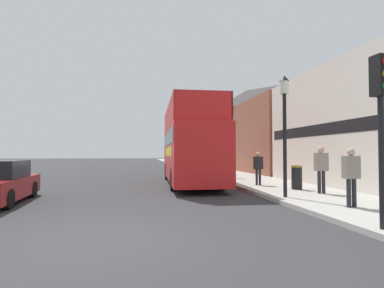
{
  "coord_description": "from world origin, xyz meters",
  "views": [
    {
      "loc": [
        0.71,
        -6.03,
        1.69
      ],
      "look_at": [
        3.7,
        10.72,
        2.21
      ],
      "focal_mm": 28.0,
      "sensor_mm": 36.0,
      "label": 1
    }
  ],
  "objects_px": {
    "lamp_post_nearest": "(285,112)",
    "pedestrian_second": "(321,165)",
    "traffic_signal": "(382,101)",
    "lamp_post_second": "(214,128)",
    "litter_bin": "(297,177)",
    "tour_bus": "(190,149)",
    "pedestrian_third": "(258,165)",
    "parked_car_ahead_of_bus": "(184,166)",
    "pedestrian_nearest": "(351,172)"
  },
  "relations": [
    {
      "from": "lamp_post_nearest",
      "to": "pedestrian_second",
      "type": "bearing_deg",
      "value": 19.27
    },
    {
      "from": "pedestrian_second",
      "to": "traffic_signal",
      "type": "bearing_deg",
      "value": -111.28
    },
    {
      "from": "lamp_post_second",
      "to": "litter_bin",
      "type": "relative_size",
      "value": 4.62
    },
    {
      "from": "tour_bus",
      "to": "traffic_signal",
      "type": "height_order",
      "value": "tour_bus"
    },
    {
      "from": "traffic_signal",
      "to": "pedestrian_third",
      "type": "bearing_deg",
      "value": 84.57
    },
    {
      "from": "tour_bus",
      "to": "lamp_post_nearest",
      "type": "bearing_deg",
      "value": -67.52
    },
    {
      "from": "tour_bus",
      "to": "lamp_post_second",
      "type": "distance_m",
      "value": 4.4
    },
    {
      "from": "parked_car_ahead_of_bus",
      "to": "litter_bin",
      "type": "bearing_deg",
      "value": -72.43
    },
    {
      "from": "pedestrian_nearest",
      "to": "litter_bin",
      "type": "bearing_deg",
      "value": 81.12
    },
    {
      "from": "tour_bus",
      "to": "lamp_post_second",
      "type": "height_order",
      "value": "lamp_post_second"
    },
    {
      "from": "tour_bus",
      "to": "parked_car_ahead_of_bus",
      "type": "relative_size",
      "value": 2.29
    },
    {
      "from": "tour_bus",
      "to": "parked_car_ahead_of_bus",
      "type": "bearing_deg",
      "value": 86.62
    },
    {
      "from": "tour_bus",
      "to": "pedestrian_nearest",
      "type": "distance_m",
      "value": 9.22
    },
    {
      "from": "parked_car_ahead_of_bus",
      "to": "pedestrian_second",
      "type": "distance_m",
      "value": 13.33
    },
    {
      "from": "parked_car_ahead_of_bus",
      "to": "traffic_signal",
      "type": "height_order",
      "value": "traffic_signal"
    },
    {
      "from": "parked_car_ahead_of_bus",
      "to": "pedestrian_third",
      "type": "distance_m",
      "value": 9.85
    },
    {
      "from": "tour_bus",
      "to": "pedestrian_nearest",
      "type": "relative_size",
      "value": 5.78
    },
    {
      "from": "parked_car_ahead_of_bus",
      "to": "litter_bin",
      "type": "distance_m",
      "value": 11.93
    },
    {
      "from": "pedestrian_third",
      "to": "litter_bin",
      "type": "xyz_separation_m",
      "value": [
        0.95,
        -1.91,
        -0.42
      ]
    },
    {
      "from": "pedestrian_second",
      "to": "lamp_post_nearest",
      "type": "xyz_separation_m",
      "value": [
        -1.83,
        -0.64,
        1.93
      ]
    },
    {
      "from": "pedestrian_second",
      "to": "lamp_post_nearest",
      "type": "height_order",
      "value": "lamp_post_nearest"
    },
    {
      "from": "tour_bus",
      "to": "traffic_signal",
      "type": "bearing_deg",
      "value": -76.23
    },
    {
      "from": "parked_car_ahead_of_bus",
      "to": "traffic_signal",
      "type": "xyz_separation_m",
      "value": [
        1.41,
        -18.01,
        2.08
      ]
    },
    {
      "from": "lamp_post_nearest",
      "to": "pedestrian_third",
      "type": "bearing_deg",
      "value": 80.89
    },
    {
      "from": "tour_bus",
      "to": "pedestrian_second",
      "type": "bearing_deg",
      "value": -51.75
    },
    {
      "from": "lamp_post_nearest",
      "to": "lamp_post_second",
      "type": "relative_size",
      "value": 0.92
    },
    {
      "from": "tour_bus",
      "to": "pedestrian_second",
      "type": "relative_size",
      "value": 5.45
    },
    {
      "from": "lamp_post_second",
      "to": "pedestrian_nearest",
      "type": "bearing_deg",
      "value": -85.33
    },
    {
      "from": "pedestrian_second",
      "to": "traffic_signal",
      "type": "height_order",
      "value": "traffic_signal"
    },
    {
      "from": "tour_bus",
      "to": "pedestrian_third",
      "type": "bearing_deg",
      "value": -37.8
    },
    {
      "from": "traffic_signal",
      "to": "lamp_post_nearest",
      "type": "relative_size",
      "value": 0.83
    },
    {
      "from": "tour_bus",
      "to": "lamp_post_nearest",
      "type": "distance_m",
      "value": 6.96
    },
    {
      "from": "pedestrian_nearest",
      "to": "pedestrian_third",
      "type": "bearing_deg",
      "value": 92.77
    },
    {
      "from": "litter_bin",
      "to": "pedestrian_nearest",
      "type": "bearing_deg",
      "value": -98.88
    },
    {
      "from": "parked_car_ahead_of_bus",
      "to": "traffic_signal",
      "type": "relative_size",
      "value": 1.2
    },
    {
      "from": "pedestrian_nearest",
      "to": "lamp_post_second",
      "type": "height_order",
      "value": "lamp_post_second"
    },
    {
      "from": "tour_bus",
      "to": "pedestrian_third",
      "type": "xyz_separation_m",
      "value": [
        2.95,
        -2.52,
        -0.81
      ]
    },
    {
      "from": "parked_car_ahead_of_bus",
      "to": "lamp_post_nearest",
      "type": "height_order",
      "value": "lamp_post_nearest"
    },
    {
      "from": "pedestrian_second",
      "to": "pedestrian_third",
      "type": "xyz_separation_m",
      "value": [
        -1.2,
        3.28,
        -0.12
      ]
    },
    {
      "from": "traffic_signal",
      "to": "pedestrian_nearest",
      "type": "bearing_deg",
      "value": 64.86
    },
    {
      "from": "lamp_post_nearest",
      "to": "lamp_post_second",
      "type": "distance_m",
      "value": 9.92
    },
    {
      "from": "pedestrian_second",
      "to": "pedestrian_third",
      "type": "distance_m",
      "value": 3.5
    },
    {
      "from": "traffic_signal",
      "to": "lamp_post_nearest",
      "type": "height_order",
      "value": "lamp_post_nearest"
    },
    {
      "from": "lamp_post_nearest",
      "to": "litter_bin",
      "type": "relative_size",
      "value": 4.25
    },
    {
      "from": "pedestrian_third",
      "to": "traffic_signal",
      "type": "height_order",
      "value": "traffic_signal"
    },
    {
      "from": "lamp_post_nearest",
      "to": "lamp_post_second",
      "type": "xyz_separation_m",
      "value": [
        -0.06,
        9.92,
        0.23
      ]
    },
    {
      "from": "pedestrian_third",
      "to": "litter_bin",
      "type": "height_order",
      "value": "pedestrian_third"
    },
    {
      "from": "tour_bus",
      "to": "pedestrian_nearest",
      "type": "height_order",
      "value": "tour_bus"
    },
    {
      "from": "lamp_post_nearest",
      "to": "parked_car_ahead_of_bus",
      "type": "bearing_deg",
      "value": 96.67
    },
    {
      "from": "pedestrian_third",
      "to": "traffic_signal",
      "type": "relative_size",
      "value": 0.45
    }
  ]
}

